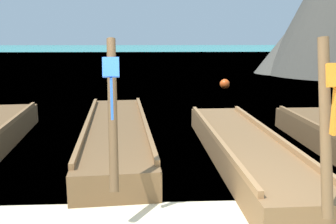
# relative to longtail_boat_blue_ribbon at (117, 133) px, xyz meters

# --- Properties ---
(sea_water) EXTENTS (120.00, 120.00, 0.00)m
(sea_water) POSITION_rel_longtail_boat_blue_ribbon_xyz_m (1.11, 56.97, -0.25)
(sea_water) COLOR teal
(sea_water) RESTS_ON ground
(longtail_boat_blue_ribbon) EXTENTS (1.85, 7.01, 2.37)m
(longtail_boat_blue_ribbon) POSITION_rel_longtail_boat_blue_ribbon_xyz_m (0.00, 0.00, 0.00)
(longtail_boat_blue_ribbon) COLOR brown
(longtail_boat_blue_ribbon) RESTS_ON ground
(longtail_boat_orange_ribbon) EXTENTS (1.36, 6.28, 2.38)m
(longtail_boat_orange_ribbon) POSITION_rel_longtail_boat_blue_ribbon_xyz_m (2.57, -1.30, 0.00)
(longtail_boat_orange_ribbon) COLOR brown
(longtail_boat_orange_ribbon) RESTS_ON ground
(mooring_buoy_near) EXTENTS (0.46, 0.46, 0.46)m
(mooring_buoy_near) POSITION_rel_longtail_boat_blue_ribbon_xyz_m (4.28, 8.97, -0.02)
(mooring_buoy_near) COLOR #EA5119
(mooring_buoy_near) RESTS_ON sea_water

